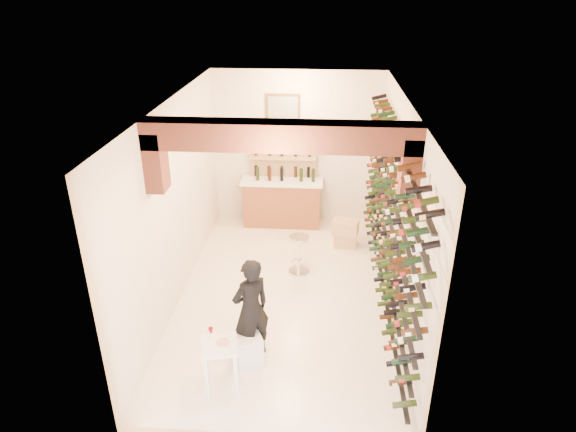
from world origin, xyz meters
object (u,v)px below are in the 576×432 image
object	(u,v)px
white_stool	(248,349)
back_counter	(282,201)
tasting_table	(220,351)
chrome_barstool	(299,252)
crate_lower	(345,240)
wine_rack	(386,213)
person	(251,309)

from	to	relation	value
white_stool	back_counter	bearing A→B (deg)	88.68
tasting_table	chrome_barstool	bearing A→B (deg)	59.74
white_stool	crate_lower	size ratio (longest dim) A/B	1.01
wine_rack	chrome_barstool	xyz separation A→B (m)	(-1.37, 0.70, -1.13)
back_counter	crate_lower	xyz separation A→B (m)	(1.32, -0.90, -0.40)
wine_rack	crate_lower	distance (m)	2.31
back_counter	chrome_barstool	size ratio (longest dim) A/B	2.37
back_counter	person	bearing A→B (deg)	-90.91
tasting_table	white_stool	xyz separation A→B (m)	(0.28, 0.44, -0.32)
wine_rack	person	xyz separation A→B (m)	(-1.90, -1.53, -0.79)
wine_rack	chrome_barstool	distance (m)	1.91
tasting_table	person	world-z (taller)	person
chrome_barstool	crate_lower	bearing A→B (deg)	50.88
person	crate_lower	xyz separation A→B (m)	(1.39, 3.28, -0.63)
white_stool	person	bearing A→B (deg)	78.13
wine_rack	back_counter	size ratio (longest dim) A/B	3.35
crate_lower	person	bearing A→B (deg)	-112.90
white_stool	tasting_table	bearing A→B (deg)	-122.65
chrome_barstool	tasting_table	bearing A→B (deg)	-106.65
tasting_table	crate_lower	size ratio (longest dim) A/B	1.82
white_stool	person	world-z (taller)	person
back_counter	white_stool	xyz separation A→B (m)	(-0.10, -4.34, -0.31)
wine_rack	back_counter	bearing A→B (deg)	124.66
wine_rack	tasting_table	bearing A→B (deg)	-136.00
back_counter	chrome_barstool	xyz separation A→B (m)	(0.46, -1.95, -0.12)
back_counter	wine_rack	bearing A→B (deg)	-55.34
tasting_table	white_stool	world-z (taller)	tasting_table
crate_lower	back_counter	bearing A→B (deg)	145.73
chrome_barstool	crate_lower	xyz separation A→B (m)	(0.86, 1.05, -0.28)
crate_lower	white_stool	bearing A→B (deg)	-112.41
wine_rack	tasting_table	xyz separation A→B (m)	(-2.21, -2.14, -1.01)
wine_rack	tasting_table	world-z (taller)	wine_rack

